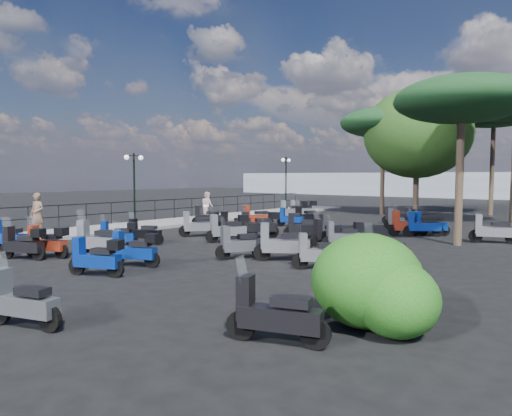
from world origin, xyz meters
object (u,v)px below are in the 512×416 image
Objects in this scene: scooter_20 at (240,244)px; scooter_30 at (96,258)px; lamp_post_2 at (286,179)px; pedestrian_far at (207,205)px; scooter_11 at (306,217)px; scooter_23 at (402,219)px; scooter_22 at (422,225)px; scooter_27 at (344,235)px; scooter_6 at (23,244)px; scooter_25 at (385,255)px; scooter_12 at (99,241)px; scooter_8 at (236,226)px; scooter_5 at (302,210)px; pine_0 at (494,110)px; scooter_3 at (208,217)px; scooter_14 at (228,229)px; scooter_19 at (319,253)px; pine_3 at (462,100)px; scooter_28 at (493,231)px; scooter_17 at (397,216)px; scooter_10 at (291,218)px; scooter_1 at (144,233)px; scooter_32 at (429,225)px; scooter_2 at (118,235)px; scooter_4 at (256,218)px; scooter_16 at (304,226)px; scooter_13 at (134,250)px; scooter_31 at (293,210)px; scooter_15 at (259,225)px; broadleaf_tree at (417,133)px; woman at (37,214)px; scooter_9 at (200,224)px; scooter_26 at (285,243)px; scooter_29 at (407,225)px; scooter_21 at (328,233)px; lamp_post_1 at (134,183)px; pine_2 at (383,123)px; scooter_18 at (22,303)px; scooter_24 at (275,315)px.

scooter_20 is 4.34m from scooter_30.
lamp_post_2 is 2.50× the size of pedestrian_far.
scooter_11 is 4.83m from scooter_23.
scooter_22 reaches higher than scooter_27.
scooter_6 is 0.99× the size of scooter_25.
scooter_8 is at bearing -28.81° from scooter_12.
pine_0 is at bearing -85.52° from scooter_5.
scooter_14 is (4.52, -3.36, 0.05)m from scooter_3.
pine_3 is (1.68, 6.98, 4.85)m from scooter_19.
scooter_17 is at bearing 30.93° from scooter_28.
scooter_10 is (1.74, -3.70, -0.13)m from scooter_5.
scooter_1 is 11.83m from scooter_32.
scooter_4 reaches higher than scooter_2.
scooter_16 reaches higher than scooter_27.
scooter_25 is at bearing -138.52° from scooter_20.
scooter_13 is 14.98m from scooter_31.
scooter_14 is 1.03× the size of scooter_15.
scooter_16 is at bearing 97.22° from scooter_22.
woman is at bearing -110.57° from broadleaf_tree.
scooter_27 is (6.55, 8.18, -0.02)m from scooter_6.
scooter_2 is 0.88× the size of scooter_31.
scooter_2 is at bearing -27.22° from scooter_6.
scooter_4 is 10.47m from scooter_13.
scooter_9 is 0.92× the size of scooter_26.
scooter_31 is (-1.09, 12.59, 0.10)m from scooter_2.
broadleaf_tree is (0.05, 21.74, 4.82)m from scooter_13.
scooter_29 is (0.49, 4.69, 0.03)m from scooter_27.
scooter_3 reaches higher than scooter_23.
scooter_15 is (2.24, 1.20, 0.02)m from scooter_9.
scooter_29 is (5.92, 0.19, 0.07)m from scooter_10.
scooter_30 is (3.84, 0.14, -0.01)m from scooter_6.
scooter_8 is 7.30m from scooter_29.
scooter_19 is 23.12m from pine_0.
pine_0 is at bearing -74.11° from scooter_14.
scooter_25 is at bearing -107.69° from scooter_1.
scooter_21 is 6.83m from pine_3.
pine_0 is at bearing -72.97° from scooter_21.
lamp_post_1 is 0.50× the size of pine_2.
scooter_16 is (1.67, 2.78, -0.02)m from scooter_14.
scooter_16 is (3.79, 5.16, 0.08)m from scooter_1.
scooter_19 is (4.22, 3.01, -0.04)m from scooter_13.
pedestrian_far is 19.57m from pine_0.
pine_2 is (6.68, 1.70, 3.75)m from lamp_post_2.
scooter_6 is 1.00× the size of scooter_18.
scooter_3 is at bearing 69.00° from scooter_11.
pedestrian_far is at bearing 89.23° from scooter_31.
scooter_15 reaches higher than scooter_21.
scooter_28 reaches higher than scooter_24.
scooter_9 reaches higher than scooter_6.
lamp_post_1 is 11.99m from scooter_27.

